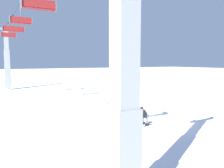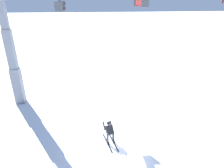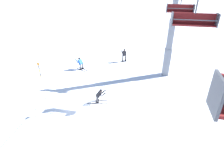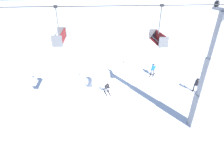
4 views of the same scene
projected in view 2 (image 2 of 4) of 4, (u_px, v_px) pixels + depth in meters
ground_plane at (124, 154)px, 11.12m from camera, size 260.00×260.00×0.00m
skier_carving_main at (110, 131)px, 11.84m from camera, size 0.91×1.85×1.46m
lift_tower_near at (12, 56)px, 15.06m from camera, size 0.72×2.46×9.72m
chairlift_seat_nearest at (59, 6)px, 14.10m from camera, size 0.61×2.06×2.28m
chairlift_seat_second at (140, 2)px, 14.76m from camera, size 0.61×2.17×2.02m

